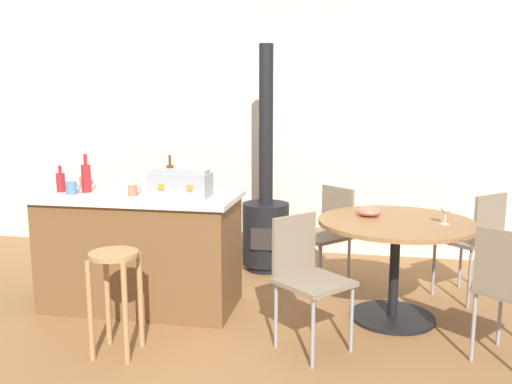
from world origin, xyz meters
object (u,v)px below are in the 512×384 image
Objects in this scene: wooden_stool at (115,282)px; cup_1 at (126,183)px; bottle_0 at (61,182)px; toolbox at (181,184)px; wood_stove at (266,218)px; bottle_2 at (86,177)px; kitchen_island at (141,250)px; cup_2 at (85,183)px; bottle_1 at (170,177)px; wine_glass at (446,209)px; folding_chair_left at (475,236)px; cup_3 at (72,188)px; folding_chair_near at (306,272)px; folding_chair_right at (327,229)px; serving_bowl at (369,211)px; cup_0 at (133,190)px; dining_table at (395,243)px.

cup_1 is at bearing 109.58° from wooden_stool.
bottle_0 is 1.74× the size of cup_1.
toolbox is at bearing -1.18° from bottle_0.
wood_stove is at bearing 42.41° from cup_1.
kitchen_island is at bearing -1.34° from bottle_2.
bottle_1 is at bearing 2.55° from cup_2.
wine_glass is at bearing -3.70° from cup_1.
folding_chair_left is at bearing -15.49° from wood_stove.
cup_3 is (0.14, -0.08, -0.03)m from bottle_0.
cup_1 is at bearing 156.59° from folding_chair_near.
folding_chair_left is 0.72m from wine_glass.
folding_chair_right is 2.09m from cup_3.
kitchen_island is 5.32× the size of bottle_1.
cup_2 is 2.25m from serving_bowl.
wooden_stool is 2.33× the size of bottle_1.
bottle_1 is 0.33m from cup_0.
folding_chair_near is at bearing -71.06° from wood_stove.
serving_bowl is (1.74, 0.28, -0.15)m from cup_0.
cup_0 is (-1.34, 0.40, 0.42)m from folding_chair_near.
toolbox reaches higher than wine_glass.
wine_glass is (0.32, -0.07, 0.28)m from dining_table.
wooden_stool is at bearing -158.35° from wine_glass.
bottle_2 reaches higher than dining_table.
wood_stove is (0.63, 1.87, 0.03)m from wooden_stool.
serving_bowl is at bearing 6.92° from kitchen_island.
wood_stove is 14.60× the size of wine_glass.
wooden_stool is at bearing -108.62° from wood_stove.
cup_0 is at bearing 163.50° from folding_chair_near.
folding_chair_near is at bearing -120.39° from serving_bowl.
wood_stove is at bearing 35.14° from cup_2.
toolbox is (-2.21, -0.63, 0.45)m from folding_chair_left.
serving_bowl is at bearing 32.67° from wooden_stool.
toolbox is (-0.45, -1.12, 0.48)m from wood_stove.
bottle_2 is (-1.82, -0.67, 0.49)m from folding_chair_right.
wood_stove is 1.71m from bottle_2.
bottle_2 reaches higher than folding_chair_right.
folding_chair_right is at bearing -34.15° from wood_stove.
folding_chair_left is at bearing 15.82° from toolbox.
folding_chair_near is 0.97× the size of folding_chair_left.
bottle_0 is (-2.55, -0.11, 0.40)m from dining_table.
dining_table is 1.97m from cup_0.
folding_chair_left is 2.45m from bottle_1.
wooden_stool is 1.53× the size of toolbox.
kitchen_island is 1.34m from wood_stove.
dining_table reaches higher than wooden_stool.
kitchen_island is at bearing -135.34° from bottle_1.
bottle_0 is at bearing 135.87° from wooden_stool.
folding_chair_left is at bearing 8.13° from cup_2.
wine_glass is at bearing -119.99° from folding_chair_left.
cup_2 is at bearing 163.81° from kitchen_island.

